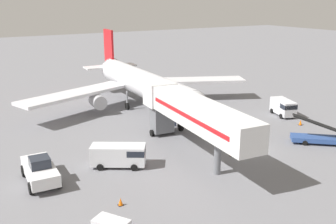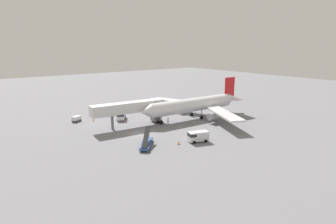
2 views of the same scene
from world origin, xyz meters
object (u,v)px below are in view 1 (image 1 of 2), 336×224
jet_bridge (189,111)px  belt_loader_truck (324,137)px  ground_crew_worker_foreground (175,120)px  service_van_near_center (284,107)px  safety_cone_bravo (232,153)px  safety_cone_charlie (300,122)px  airplane_at_gate (141,83)px  pushback_tug (40,170)px  safety_cone_alpha (121,202)px  service_van_rear_right (120,154)px

jet_bridge → belt_loader_truck: jet_bridge is taller
belt_loader_truck → ground_crew_worker_foreground: bearing=128.5°
ground_crew_worker_foreground → service_van_near_center: bearing=-13.8°
service_van_near_center → ground_crew_worker_foreground: service_van_near_center is taller
safety_cone_bravo → safety_cone_charlie: bearing=13.5°
service_van_near_center → ground_crew_worker_foreground: 16.48m
airplane_at_gate → jet_bridge: bearing=-101.4°
pushback_tug → belt_loader_truck: (30.96, -6.93, -0.40)m
jet_bridge → service_van_near_center: size_ratio=4.16×
jet_bridge → ground_crew_worker_foreground: 10.35m
safety_cone_alpha → jet_bridge: bearing=30.2°
service_van_rear_right → ground_crew_worker_foreground: (11.63, 8.10, -0.39)m
jet_bridge → safety_cone_alpha: bearing=-149.8°
pushback_tug → service_van_rear_right: pushback_tug is taller
jet_bridge → service_van_near_center: jet_bridge is taller
safety_cone_alpha → safety_cone_bravo: size_ratio=1.16×
pushback_tug → safety_cone_alpha: bearing=-58.9°
airplane_at_gate → service_van_rear_right: bearing=-122.7°
airplane_at_gate → jet_bridge: airplane_at_gate is taller
ground_crew_worker_foreground → safety_cone_charlie: size_ratio=2.29×
airplane_at_gate → safety_cone_charlie: airplane_at_gate is taller
airplane_at_gate → belt_loader_truck: (11.47, -24.55, -3.20)m
service_van_near_center → safety_cone_alpha: (-30.78, -11.31, -0.99)m
airplane_at_gate → ground_crew_worker_foreground: size_ratio=22.01×
pushback_tug → jet_bridge: bearing=-4.6°
service_van_near_center → safety_cone_bravo: service_van_near_center is taller
jet_bridge → airplane_at_gate: bearing=78.6°
safety_cone_alpha → safety_cone_charlie: size_ratio=0.91×
safety_cone_charlie → service_van_near_center: bearing=73.5°
ground_crew_worker_foreground → safety_cone_alpha: 21.24m
safety_cone_alpha → service_van_rear_right: bearing=66.2°
service_van_near_center → safety_cone_bravo: size_ratio=8.33×
service_van_rear_right → safety_cone_charlie: bearing=-0.3°
service_van_near_center → safety_cone_bravo: bearing=-154.0°
ground_crew_worker_foreground → safety_cone_alpha: bearing=-134.1°
airplane_at_gate → safety_cone_alpha: airplane_at_gate is taller
jet_bridge → belt_loader_truck: (15.27, -5.65, -4.04)m
pushback_tug → safety_cone_charlie: bearing=-1.2°
service_van_rear_right → safety_cone_alpha: (-3.15, -7.15, -0.96)m
safety_cone_alpha → pushback_tug: bearing=121.1°
airplane_at_gate → belt_loader_truck: airplane_at_gate is taller
pushback_tug → safety_cone_charlie: 34.16m
jet_bridge → safety_cone_bravo: (3.60, -2.99, -4.54)m
jet_bridge → safety_cone_bravo: 6.52m
jet_bridge → pushback_tug: (-15.68, 1.27, -3.64)m
service_van_rear_right → safety_cone_alpha: size_ratio=8.51×
pushback_tug → service_van_rear_right: (7.80, -0.55, 0.10)m
safety_cone_charlie → pushback_tug: bearing=178.8°
belt_loader_truck → ground_crew_worker_foreground: belt_loader_truck is taller
jet_bridge → service_van_near_center: 20.64m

